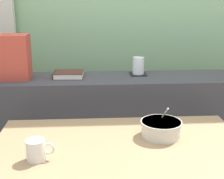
{
  "coord_description": "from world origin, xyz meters",
  "views": [
    {
      "loc": [
        -0.09,
        -1.36,
        1.32
      ],
      "look_at": [
        0.02,
        0.46,
        0.79
      ],
      "focal_mm": 52.55,
      "sensor_mm": 36.0,
      "label": 1
    }
  ],
  "objects_px": {
    "throw_pillow": "(2,57)",
    "ceramic_mug": "(36,150)",
    "soup_bowl": "(161,129)",
    "coaster_square": "(138,74)",
    "closed_book": "(68,74)",
    "breakfast_table": "(121,170)",
    "juice_glass": "(138,66)"
  },
  "relations": [
    {
      "from": "juice_glass",
      "to": "throw_pillow",
      "type": "distance_m",
      "value": 0.81
    },
    {
      "from": "throw_pillow",
      "to": "ceramic_mug",
      "type": "bearing_deg",
      "value": -67.71
    },
    {
      "from": "closed_book",
      "to": "ceramic_mug",
      "type": "distance_m",
      "value": 0.76
    },
    {
      "from": "throw_pillow",
      "to": "ceramic_mug",
      "type": "relative_size",
      "value": 2.83
    },
    {
      "from": "ceramic_mug",
      "to": "juice_glass",
      "type": "bearing_deg",
      "value": 57.15
    },
    {
      "from": "breakfast_table",
      "to": "ceramic_mug",
      "type": "relative_size",
      "value": 9.83
    },
    {
      "from": "throw_pillow",
      "to": "ceramic_mug",
      "type": "distance_m",
      "value": 0.82
    },
    {
      "from": "breakfast_table",
      "to": "juice_glass",
      "type": "relative_size",
      "value": 10.65
    },
    {
      "from": "soup_bowl",
      "to": "ceramic_mug",
      "type": "relative_size",
      "value": 1.67
    },
    {
      "from": "closed_book",
      "to": "throw_pillow",
      "type": "bearing_deg",
      "value": -177.42
    },
    {
      "from": "coaster_square",
      "to": "closed_book",
      "type": "bearing_deg",
      "value": -174.67
    },
    {
      "from": "coaster_square",
      "to": "closed_book",
      "type": "relative_size",
      "value": 0.55
    },
    {
      "from": "soup_bowl",
      "to": "closed_book",
      "type": "bearing_deg",
      "value": 129.16
    },
    {
      "from": "throw_pillow",
      "to": "coaster_square",
      "type": "bearing_deg",
      "value": 4.04
    },
    {
      "from": "breakfast_table",
      "to": "soup_bowl",
      "type": "distance_m",
      "value": 0.26
    },
    {
      "from": "juice_glass",
      "to": "closed_book",
      "type": "bearing_deg",
      "value": -174.67
    },
    {
      "from": "coaster_square",
      "to": "ceramic_mug",
      "type": "distance_m",
      "value": 0.94
    },
    {
      "from": "coaster_square",
      "to": "juice_glass",
      "type": "xyz_separation_m",
      "value": [
        0.0,
        -0.0,
        0.05
      ]
    },
    {
      "from": "juice_glass",
      "to": "throw_pillow",
      "type": "relative_size",
      "value": 0.33
    },
    {
      "from": "soup_bowl",
      "to": "ceramic_mug",
      "type": "xyz_separation_m",
      "value": [
        -0.53,
        -0.19,
        0.01
      ]
    },
    {
      "from": "throw_pillow",
      "to": "soup_bowl",
      "type": "distance_m",
      "value": 1.02
    },
    {
      "from": "juice_glass",
      "to": "ceramic_mug",
      "type": "height_order",
      "value": "juice_glass"
    },
    {
      "from": "closed_book",
      "to": "soup_bowl",
      "type": "relative_size",
      "value": 0.97
    },
    {
      "from": "ceramic_mug",
      "to": "closed_book",
      "type": "bearing_deg",
      "value": 83.9
    },
    {
      "from": "breakfast_table",
      "to": "throw_pillow",
      "type": "bearing_deg",
      "value": 135.04
    },
    {
      "from": "juice_glass",
      "to": "soup_bowl",
      "type": "bearing_deg",
      "value": -87.67
    },
    {
      "from": "coaster_square",
      "to": "juice_glass",
      "type": "bearing_deg",
      "value": -90.0
    },
    {
      "from": "closed_book",
      "to": "coaster_square",
      "type": "bearing_deg",
      "value": 5.33
    },
    {
      "from": "closed_book",
      "to": "throw_pillow",
      "type": "distance_m",
      "value": 0.4
    },
    {
      "from": "coaster_square",
      "to": "soup_bowl",
      "type": "height_order",
      "value": "same"
    },
    {
      "from": "breakfast_table",
      "to": "coaster_square",
      "type": "relative_size",
      "value": 11.11
    },
    {
      "from": "juice_glass",
      "to": "ceramic_mug",
      "type": "xyz_separation_m",
      "value": [
        -0.51,
        -0.79,
        -0.15
      ]
    }
  ]
}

